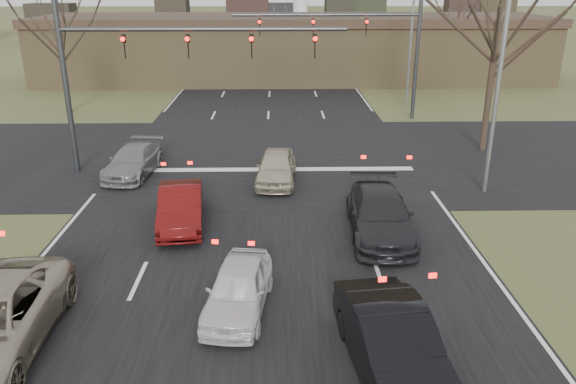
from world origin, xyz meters
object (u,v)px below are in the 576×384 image
(streetlight_right_far, at_px, (409,21))
(car_white_sedan, at_px, (238,288))
(car_charcoal_sedan, at_px, (380,215))
(car_silver_ahead, at_px, (276,167))
(car_red_ahead, at_px, (181,207))
(streetlight_right_near, at_px, (498,52))
(car_grey_ahead, at_px, (134,161))
(mast_arm_far, at_px, (371,36))
(car_black_hatch, at_px, (392,344))
(mast_arm_near, at_px, (140,57))
(building, at_px, (293,48))

(streetlight_right_far, relative_size, car_white_sedan, 2.69)
(car_charcoal_sedan, distance_m, car_silver_ahead, 6.38)
(car_white_sedan, bearing_deg, car_red_ahead, 120.23)
(streetlight_right_far, relative_size, car_silver_ahead, 2.51)
(streetlight_right_near, xyz_separation_m, car_grey_ahead, (-14.64, 2.50, -4.95))
(mast_arm_far, bearing_deg, car_black_hatch, -97.51)
(streetlight_right_near, distance_m, car_charcoal_sedan, 7.92)
(mast_arm_near, xyz_separation_m, streetlight_right_near, (14.05, -3.00, 0.51))
(building, xyz_separation_m, mast_arm_near, (-7.23, -25.00, 2.41))
(mast_arm_far, distance_m, car_grey_ahead, 16.54)
(streetlight_right_near, distance_m, car_silver_ahead, 9.75)
(streetlight_right_near, bearing_deg, car_black_hatch, -117.55)
(building, bearing_deg, car_grey_ahead, -107.04)
(mast_arm_far, distance_m, streetlight_right_near, 13.28)
(mast_arm_near, relative_size, car_black_hatch, 2.61)
(car_charcoal_sedan, bearing_deg, streetlight_right_near, 42.15)
(car_silver_ahead, bearing_deg, car_grey_ahead, 173.70)
(car_white_sedan, relative_size, car_charcoal_sedan, 0.74)
(car_charcoal_sedan, relative_size, car_silver_ahead, 1.26)
(car_black_hatch, height_order, car_red_ahead, car_black_hatch)
(streetlight_right_far, height_order, car_grey_ahead, streetlight_right_far)
(mast_arm_far, distance_m, car_red_ahead, 18.92)
(mast_arm_near, height_order, car_grey_ahead, mast_arm_near)
(car_white_sedan, bearing_deg, car_black_hatch, -29.58)
(mast_arm_far, xyz_separation_m, streetlight_right_near, (2.64, -13.00, 0.57))
(building, xyz_separation_m, car_grey_ahead, (-7.81, -25.50, -2.03))
(car_black_hatch, xyz_separation_m, car_red_ahead, (-5.85, 8.11, -0.07))
(mast_arm_far, xyz_separation_m, car_black_hatch, (-3.18, -24.16, -4.25))
(mast_arm_far, height_order, streetlight_right_near, streetlight_right_near)
(car_silver_ahead, bearing_deg, streetlight_right_near, -5.13)
(streetlight_right_near, distance_m, car_black_hatch, 13.48)
(streetlight_right_near, bearing_deg, car_grey_ahead, 170.31)
(mast_arm_near, distance_m, streetlight_right_near, 14.38)
(car_silver_ahead, bearing_deg, mast_arm_near, 167.96)
(car_grey_ahead, bearing_deg, car_white_sedan, -57.71)
(streetlight_right_near, bearing_deg, car_white_sedan, -137.46)
(mast_arm_near, relative_size, car_grey_ahead, 2.79)
(streetlight_right_near, bearing_deg, mast_arm_near, 167.95)
(streetlight_right_far, xyz_separation_m, car_black_hatch, (-6.32, -28.16, -4.82))
(car_grey_ahead, xyz_separation_m, car_red_ahead, (2.97, -5.55, 0.06))
(streetlight_right_far, height_order, car_white_sedan, streetlight_right_far)
(streetlight_right_far, distance_m, car_grey_ahead, 21.54)
(car_charcoal_sedan, bearing_deg, car_grey_ahead, 149.14)
(car_grey_ahead, bearing_deg, mast_arm_near, 47.13)
(car_black_hatch, bearing_deg, car_silver_ahead, 94.15)
(streetlight_right_far, bearing_deg, car_charcoal_sedan, -104.23)
(car_red_ahead, bearing_deg, mast_arm_far, 53.93)
(mast_arm_near, height_order, streetlight_right_far, streetlight_right_far)
(mast_arm_near, relative_size, streetlight_right_far, 1.21)
(mast_arm_far, relative_size, car_red_ahead, 2.65)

